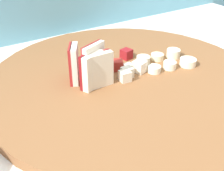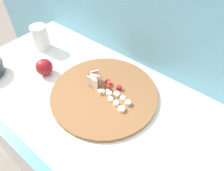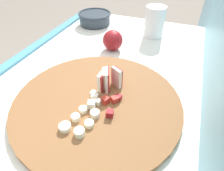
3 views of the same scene
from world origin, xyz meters
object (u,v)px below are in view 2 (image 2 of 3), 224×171
object	(u,v)px
banana_slice_rows	(120,102)
small_jar	(41,37)
cutting_board	(104,93)
whole_apple	(44,67)
apple_wedge_fan	(94,80)
apple_dice_pile	(108,89)

from	to	relation	value
banana_slice_rows	small_jar	xyz separation A→B (m)	(-0.57, 0.06, 0.04)
cutting_board	whole_apple	world-z (taller)	whole_apple
banana_slice_rows	whole_apple	world-z (taller)	whole_apple
banana_slice_rows	apple_wedge_fan	bearing A→B (deg)	176.23
cutting_board	apple_wedge_fan	size ratio (longest dim) A/B	7.03
small_jar	banana_slice_rows	bearing A→B (deg)	-5.61
cutting_board	small_jar	xyz separation A→B (m)	(-0.48, 0.05, 0.06)
apple_wedge_fan	apple_dice_pile	distance (m)	0.07
apple_wedge_fan	apple_dice_pile	world-z (taller)	apple_wedge_fan
cutting_board	apple_dice_pile	xyz separation A→B (m)	(0.01, 0.02, 0.02)
apple_wedge_fan	apple_dice_pile	size ratio (longest dim) A/B	0.75
apple_wedge_fan	banana_slice_rows	bearing A→B (deg)	-3.77
apple_dice_pile	small_jar	world-z (taller)	small_jar
cutting_board	small_jar	world-z (taller)	small_jar
banana_slice_rows	small_jar	size ratio (longest dim) A/B	0.71
banana_slice_rows	whole_apple	distance (m)	0.40
banana_slice_rows	whole_apple	size ratio (longest dim) A/B	1.17
banana_slice_rows	small_jar	distance (m)	0.57
whole_apple	apple_wedge_fan	bearing A→B (deg)	17.76
apple_dice_pile	banana_slice_rows	xyz separation A→B (m)	(0.08, -0.02, -0.00)
cutting_board	whole_apple	bearing A→B (deg)	-166.76
cutting_board	apple_wedge_fan	bearing A→B (deg)	174.44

